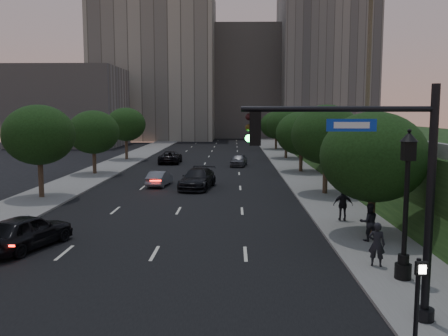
{
  "coord_description": "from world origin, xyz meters",
  "views": [
    {
      "loc": [
        3.5,
        -15.16,
        6.24
      ],
      "look_at": [
        3.02,
        6.82,
        3.6
      ],
      "focal_mm": 38.0,
      "sensor_mm": 36.0,
      "label": 1
    }
  ],
  "objects_px": {
    "sedan_mid_left": "(160,178)",
    "pedestrian_b": "(369,222)",
    "traffic_signal_mast": "(392,202)",
    "sedan_far_right": "(239,160)",
    "street_lamp": "(406,212)",
    "sedan_far_left": "(170,157)",
    "pedestrian_a": "(377,244)",
    "sedan_near_left": "(26,232)",
    "sedan_near_right": "(198,179)",
    "pedestrian_c": "(343,205)"
  },
  "relations": [
    {
      "from": "sedan_far_right",
      "to": "pedestrian_a",
      "type": "height_order",
      "value": "pedestrian_a"
    },
    {
      "from": "pedestrian_c",
      "to": "traffic_signal_mast",
      "type": "bearing_deg",
      "value": 87.33
    },
    {
      "from": "sedan_near_right",
      "to": "sedan_far_right",
      "type": "bearing_deg",
      "value": 86.25
    },
    {
      "from": "traffic_signal_mast",
      "to": "sedan_far_right",
      "type": "relative_size",
      "value": 1.71
    },
    {
      "from": "street_lamp",
      "to": "sedan_far_right",
      "type": "relative_size",
      "value": 1.38
    },
    {
      "from": "sedan_near_left",
      "to": "pedestrian_a",
      "type": "distance_m",
      "value": 15.28
    },
    {
      "from": "sedan_far_left",
      "to": "traffic_signal_mast",
      "type": "bearing_deg",
      "value": 105.12
    },
    {
      "from": "street_lamp",
      "to": "sedan_far_right",
      "type": "distance_m",
      "value": 37.46
    },
    {
      "from": "sedan_near_left",
      "to": "sedan_mid_left",
      "type": "relative_size",
      "value": 1.22
    },
    {
      "from": "pedestrian_c",
      "to": "sedan_far_left",
      "type": "bearing_deg",
      "value": -61.26
    },
    {
      "from": "street_lamp",
      "to": "pedestrian_b",
      "type": "relative_size",
      "value": 3.12
    },
    {
      "from": "sedan_far_left",
      "to": "pedestrian_c",
      "type": "height_order",
      "value": "pedestrian_c"
    },
    {
      "from": "traffic_signal_mast",
      "to": "sedan_far_right",
      "type": "xyz_separation_m",
      "value": [
        -3.97,
        40.46,
        -2.98
      ]
    },
    {
      "from": "sedan_far_right",
      "to": "pedestrian_c",
      "type": "bearing_deg",
      "value": -69.78
    },
    {
      "from": "street_lamp",
      "to": "sedan_mid_left",
      "type": "relative_size",
      "value": 1.44
    },
    {
      "from": "sedan_far_left",
      "to": "sedan_near_right",
      "type": "distance_m",
      "value": 19.4
    },
    {
      "from": "street_lamp",
      "to": "sedan_mid_left",
      "type": "bearing_deg",
      "value": 119.1
    },
    {
      "from": "sedan_near_right",
      "to": "pedestrian_b",
      "type": "height_order",
      "value": "pedestrian_b"
    },
    {
      "from": "sedan_mid_left",
      "to": "sedan_far_right",
      "type": "bearing_deg",
      "value": -107.66
    },
    {
      "from": "sedan_mid_left",
      "to": "sedan_far_left",
      "type": "relative_size",
      "value": 0.73
    },
    {
      "from": "sedan_far_left",
      "to": "pedestrian_a",
      "type": "xyz_separation_m",
      "value": [
        13.32,
        -38.4,
        0.29
      ]
    },
    {
      "from": "pedestrian_c",
      "to": "pedestrian_a",
      "type": "bearing_deg",
      "value": 91.11
    },
    {
      "from": "sedan_near_left",
      "to": "pedestrian_b",
      "type": "distance_m",
      "value": 15.85
    },
    {
      "from": "pedestrian_b",
      "to": "pedestrian_c",
      "type": "relative_size",
      "value": 0.99
    },
    {
      "from": "pedestrian_b",
      "to": "street_lamp",
      "type": "bearing_deg",
      "value": 86.04
    },
    {
      "from": "sedan_near_left",
      "to": "sedan_mid_left",
      "type": "distance_m",
      "value": 18.71
    },
    {
      "from": "pedestrian_c",
      "to": "sedan_far_right",
      "type": "bearing_deg",
      "value": -74.19
    },
    {
      "from": "traffic_signal_mast",
      "to": "street_lamp",
      "type": "distance_m",
      "value": 4.01
    },
    {
      "from": "sedan_mid_left",
      "to": "traffic_signal_mast",
      "type": "bearing_deg",
      "value": 119.81
    },
    {
      "from": "sedan_near_left",
      "to": "sedan_far_left",
      "type": "height_order",
      "value": "sedan_near_left"
    },
    {
      "from": "sedan_far_left",
      "to": "pedestrian_c",
      "type": "bearing_deg",
      "value": 113.67
    },
    {
      "from": "street_lamp",
      "to": "sedan_near_right",
      "type": "relative_size",
      "value": 1.01
    },
    {
      "from": "sedan_near_left",
      "to": "sedan_far_right",
      "type": "xyz_separation_m",
      "value": [
        9.97,
        33.05,
        -0.12
      ]
    },
    {
      "from": "sedan_mid_left",
      "to": "pedestrian_b",
      "type": "xyz_separation_m",
      "value": [
        12.61,
        -17.24,
        0.41
      ]
    },
    {
      "from": "pedestrian_c",
      "to": "sedan_near_left",
      "type": "bearing_deg",
      "value": 23.42
    },
    {
      "from": "sedan_near_right",
      "to": "street_lamp",
      "type": "bearing_deg",
      "value": -57.88
    },
    {
      "from": "street_lamp",
      "to": "sedan_far_left",
      "type": "xyz_separation_m",
      "value": [
        -13.88,
        39.82,
        -1.9
      ]
    },
    {
      "from": "traffic_signal_mast",
      "to": "street_lamp",
      "type": "xyz_separation_m",
      "value": [
        1.69,
        3.48,
        -1.04
      ]
    },
    {
      "from": "sedan_near_left",
      "to": "sedan_near_right",
      "type": "height_order",
      "value": "sedan_near_left"
    },
    {
      "from": "sedan_near_right",
      "to": "pedestrian_c",
      "type": "bearing_deg",
      "value": -43.8
    },
    {
      "from": "sedan_near_right",
      "to": "pedestrian_b",
      "type": "bearing_deg",
      "value": -51.02
    },
    {
      "from": "sedan_far_left",
      "to": "pedestrian_b",
      "type": "relative_size",
      "value": 2.96
    },
    {
      "from": "sedan_mid_left",
      "to": "pedestrian_b",
      "type": "bearing_deg",
      "value": 133.41
    },
    {
      "from": "sedan_mid_left",
      "to": "sedan_far_left",
      "type": "height_order",
      "value": "sedan_far_left"
    },
    {
      "from": "traffic_signal_mast",
      "to": "sedan_far_right",
      "type": "bearing_deg",
      "value": 95.6
    },
    {
      "from": "sedan_near_right",
      "to": "pedestrian_c",
      "type": "xyz_separation_m",
      "value": [
        9.05,
        -11.75,
        0.25
      ]
    },
    {
      "from": "sedan_far_right",
      "to": "pedestrian_b",
      "type": "bearing_deg",
      "value": -70.75
    },
    {
      "from": "traffic_signal_mast",
      "to": "street_lamp",
      "type": "height_order",
      "value": "traffic_signal_mast"
    },
    {
      "from": "sedan_near_left",
      "to": "sedan_far_left",
      "type": "xyz_separation_m",
      "value": [
        1.75,
        35.89,
        -0.07
      ]
    },
    {
      "from": "traffic_signal_mast",
      "to": "pedestrian_c",
      "type": "height_order",
      "value": "traffic_signal_mast"
    }
  ]
}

